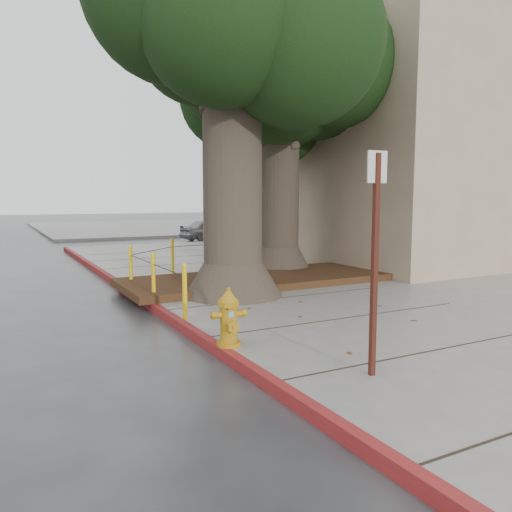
{
  "coord_description": "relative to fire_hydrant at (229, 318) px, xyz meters",
  "views": [
    {
      "loc": [
        -4.68,
        -6.56,
        2.14
      ],
      "look_at": [
        -0.39,
        1.51,
        1.1
      ],
      "focal_mm": 35.0,
      "sensor_mm": 36.0,
      "label": 1
    }
  ],
  "objects": [
    {
      "name": "ground",
      "position": [
        1.9,
        0.54,
        -0.54
      ],
      "size": [
        140.0,
        140.0,
        0.0
      ],
      "primitive_type": "plane",
      "color": "#28282B",
      "rests_on": "ground"
    },
    {
      "name": "sidewalk_main",
      "position": [
        7.9,
        3.04,
        -0.47
      ],
      "size": [
        16.0,
        26.0,
        0.15
      ],
      "primitive_type": "cube",
      "color": "slate",
      "rests_on": "ground"
    },
    {
      "name": "sidewalk_far",
      "position": [
        7.9,
        30.54,
        -0.47
      ],
      "size": [
        16.0,
        20.0,
        0.15
      ],
      "primitive_type": "cube",
      "color": "slate",
      "rests_on": "ground"
    },
    {
      "name": "curb_red",
      "position": [
        -0.1,
        3.04,
        -0.47
      ],
      "size": [
        0.14,
        26.0,
        0.16
      ],
      "primitive_type": "cube",
      "color": "maroon",
      "rests_on": "ground"
    },
    {
      "name": "planter_bed",
      "position": [
        2.8,
        4.44,
        -0.31
      ],
      "size": [
        6.4,
        2.6,
        0.16
      ],
      "primitive_type": "cube",
      "color": "black",
      "rests_on": "sidewalk_main"
    },
    {
      "name": "building_corner",
      "position": [
        11.9,
        9.04,
        4.46
      ],
      "size": [
        12.0,
        13.0,
        10.0
      ],
      "primitive_type": "cube",
      "color": "tan",
      "rests_on": "ground"
    },
    {
      "name": "building_side_white",
      "position": [
        17.9,
        26.54,
        3.96
      ],
      "size": [
        10.0,
        10.0,
        9.0
      ],
      "primitive_type": "cube",
      "color": "silver",
      "rests_on": "ground"
    },
    {
      "name": "building_side_grey",
      "position": [
        23.9,
        32.54,
        5.46
      ],
      "size": [
        12.0,
        14.0,
        12.0
      ],
      "primitive_type": "cube",
      "color": "slate",
      "rests_on": "ground"
    },
    {
      "name": "tree_near",
      "position": [
        1.93,
        3.35,
        4.84
      ],
      "size": [
        4.5,
        3.8,
        7.68
      ],
      "color": "#4C3F33",
      "rests_on": "sidewalk_main"
    },
    {
      "name": "tree_far",
      "position": [
        4.54,
        5.86,
        4.48
      ],
      "size": [
        4.5,
        3.8,
        7.17
      ],
      "color": "#4C3F33",
      "rests_on": "sidewalk_main"
    },
    {
      "name": "bollard_ring",
      "position": [
        1.03,
        4.91,
        0.12
      ],
      "size": [
        3.79,
        5.39,
        0.95
      ],
      "color": "yellow",
      "rests_on": "sidewalk_main"
    },
    {
      "name": "fire_hydrant",
      "position": [
        0.0,
        0.0,
        0.0
      ],
      "size": [
        0.43,
        0.39,
        0.81
      ],
      "rotation": [
        0.0,
        0.0,
        -0.13
      ],
      "color": "#BD8513",
      "rests_on": "sidewalk_main"
    },
    {
      "name": "signpost",
      "position": [
        0.96,
        -1.79,
        1.03
      ],
      "size": [
        0.25,
        0.06,
        2.52
      ],
      "rotation": [
        0.0,
        0.0,
        -0.07
      ],
      "color": "#471911",
      "rests_on": "sidewalk_main"
    },
    {
      "name": "car_silver",
      "position": [
        7.35,
        17.93,
        0.03
      ],
      "size": [
        3.47,
        1.73,
        1.14
      ],
      "primitive_type": "imported",
      "rotation": [
        0.0,
        0.0,
        1.69
      ],
      "color": "#999A9E",
      "rests_on": "ground"
    },
    {
      "name": "car_red",
      "position": [
        11.29,
        18.95,
        0.07
      ],
      "size": [
        3.72,
        1.33,
        1.22
      ],
      "primitive_type": "imported",
      "rotation": [
        0.0,
        0.0,
        1.56
      ],
      "color": "maroon",
      "rests_on": "ground"
    }
  ]
}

